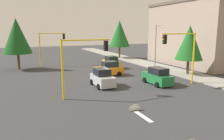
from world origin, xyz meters
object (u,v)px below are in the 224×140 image
traffic_signal_near_right (82,56)px  traffic_signal_far_right (50,42)px  traffic_signal_near_left (182,48)px  tree_opposite_side (17,36)px  car_yellow (111,63)px  car_silver (102,78)px  car_orange (109,69)px  tree_roadside_near (189,43)px  car_green (157,77)px  tree_roadside_far (120,34)px  street_lamp_curbside (157,42)px

traffic_signal_near_right → traffic_signal_far_right: size_ratio=0.95×
traffic_signal_near_left → tree_opposite_side: tree_opposite_side is taller
car_yellow → car_silver: 11.63m
tree_opposite_side → car_orange: 15.69m
tree_roadside_near → car_orange: tree_roadside_near is taller
tree_roadside_near → traffic_signal_near_left: bearing=-50.0°
car_orange → car_green: 7.47m
traffic_signal_far_right → tree_opposite_side: bearing=-69.3°
traffic_signal_near_left → tree_roadside_near: bearing=130.0°
tree_roadside_far → car_yellow: bearing=-31.7°
traffic_signal_near_left → street_lamp_curbside: (-9.61, 3.47, 0.17)m
traffic_signal_near_right → traffic_signal_near_left: size_ratio=0.92×
tree_roadside_near → car_orange: (-4.00, -10.22, -3.57)m
traffic_signal_near_left → tree_roadside_near: size_ratio=0.87×
car_yellow → car_orange: size_ratio=0.96×
street_lamp_curbside → car_yellow: 8.09m
tree_opposite_side → traffic_signal_far_right: bearing=110.7°
tree_opposite_side → car_silver: size_ratio=2.14×
tree_roadside_near → car_orange: bearing=-111.4°
tree_roadside_near → car_green: tree_roadside_near is taller
car_silver → tree_roadside_far: bearing=150.0°
car_silver → traffic_signal_near_left: bearing=69.9°
traffic_signal_near_left → car_green: size_ratio=1.45×
tree_roadside_far → tree_roadside_near: bearing=2.9°
tree_roadside_far → car_green: bearing=-14.7°
street_lamp_curbside → tree_roadside_far: 14.43m
street_lamp_curbside → tree_opposite_side: size_ratio=0.88×
traffic_signal_far_right → tree_roadside_far: bearing=104.7°
traffic_signal_far_right → car_green: 21.12m
tree_roadside_far → street_lamp_curbside: bearing=-1.2°
traffic_signal_near_left → car_orange: 10.22m
traffic_signal_near_right → car_green: 9.73m
tree_roadside_near → car_yellow: bearing=-140.7°
tree_roadside_near → tree_opposite_side: size_ratio=0.85×
traffic_signal_near_right → tree_roadside_near: bearing=103.9°
street_lamp_curbside → car_silver: bearing=-60.8°
car_green → car_orange: bearing=-154.3°
car_silver → car_green: (1.77, 6.10, 0.00)m
tree_roadside_near → car_silver: 13.59m
car_silver → tree_opposite_side: bearing=-150.6°
traffic_signal_near_right → tree_roadside_near: tree_roadside_near is taller
traffic_signal_near_left → tree_roadside_far: (-24.00, 3.77, 1.22)m
traffic_signal_far_right → traffic_signal_near_left: traffic_signal_near_left is taller
tree_roadside_near → tree_opposite_side: tree_opposite_side is taller
traffic_signal_near_right → traffic_signal_near_left: traffic_signal_near_left is taller
tree_roadside_far → car_yellow: (10.70, -6.61, -4.50)m
tree_opposite_side → car_silver: 17.71m
tree_roadside_near → car_yellow: tree_roadside_near is taller
tree_roadside_near → tree_roadside_far: tree_roadside_far is taller
car_silver → traffic_signal_near_right: bearing=-45.4°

